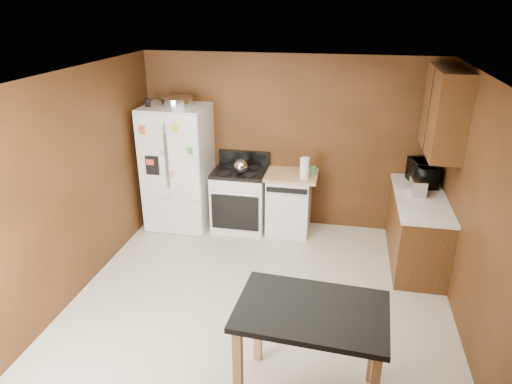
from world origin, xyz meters
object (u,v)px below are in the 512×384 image
(refrigerator, at_px, (178,167))
(gas_range, at_px, (240,198))
(pen_cup, at_px, (148,103))
(toaster, at_px, (418,187))
(roasting_pan, at_px, (177,101))
(dishwasher, at_px, (289,202))
(green_canister, at_px, (313,170))
(island, at_px, (311,323))
(kettle, at_px, (241,166))
(microwave, at_px, (422,174))
(paper_towel, at_px, (305,168))

(refrigerator, relative_size, gas_range, 1.64)
(pen_cup, height_order, toaster, pen_cup)
(refrigerator, bearing_deg, toaster, -6.11)
(roasting_pan, distance_m, dishwasher, 2.13)
(gas_range, bearing_deg, green_canister, 5.68)
(gas_range, relative_size, dishwasher, 1.24)
(roasting_pan, xyz_separation_m, pen_cup, (-0.36, -0.16, 0.00))
(island, bearing_deg, kettle, 113.35)
(refrigerator, relative_size, island, 1.45)
(green_canister, relative_size, toaster, 0.35)
(roasting_pan, relative_size, island, 0.36)
(refrigerator, bearing_deg, island, -53.21)
(roasting_pan, xyz_separation_m, dishwasher, (1.60, 0.02, -1.40))
(dishwasher, distance_m, island, 3.09)
(green_canister, distance_m, gas_range, 1.15)
(roasting_pan, relative_size, kettle, 2.25)
(microwave, distance_m, island, 3.22)
(pen_cup, bearing_deg, green_canister, 6.63)
(paper_towel, xyz_separation_m, microwave, (1.55, 0.09, 0.00))
(pen_cup, xyz_separation_m, island, (2.54, -2.84, -1.09))
(gas_range, bearing_deg, refrigerator, -176.19)
(roasting_pan, bearing_deg, microwave, -0.43)
(toaster, distance_m, gas_range, 2.48)
(kettle, xyz_separation_m, paper_towel, (0.90, -0.01, 0.04))
(pen_cup, height_order, dishwasher, pen_cup)
(paper_towel, bearing_deg, green_canister, 64.63)
(paper_towel, bearing_deg, gas_range, 172.87)
(pen_cup, distance_m, paper_towel, 2.33)
(kettle, relative_size, toaster, 0.72)
(kettle, xyz_separation_m, microwave, (2.45, 0.08, 0.04))
(toaster, relative_size, island, 0.22)
(roasting_pan, distance_m, microwave, 3.47)
(green_canister, xyz_separation_m, microwave, (1.44, -0.13, 0.10))
(island, bearing_deg, microwave, 68.13)
(green_canister, bearing_deg, pen_cup, -173.37)
(paper_towel, bearing_deg, pen_cup, -178.81)
(refrigerator, height_order, dishwasher, refrigerator)
(paper_towel, height_order, refrigerator, refrigerator)
(dishwasher, bearing_deg, kettle, -169.35)
(paper_towel, distance_m, green_canister, 0.26)
(kettle, distance_m, island, 3.16)
(green_canister, distance_m, refrigerator, 1.96)
(gas_range, bearing_deg, kettle, -69.85)
(toaster, distance_m, dishwasher, 1.81)
(green_canister, height_order, refrigerator, refrigerator)
(microwave, bearing_deg, green_canister, 71.51)
(pen_cup, height_order, paper_towel, pen_cup)
(paper_towel, distance_m, dishwasher, 0.64)
(kettle, distance_m, paper_towel, 0.90)
(green_canister, bearing_deg, dishwasher, -166.14)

